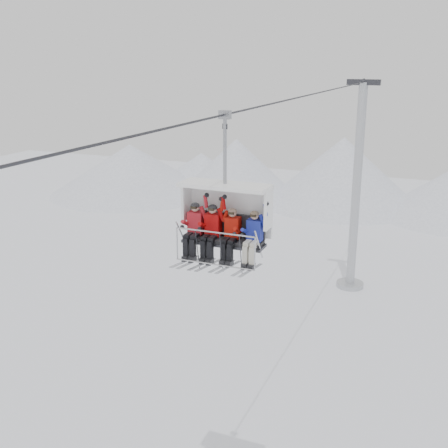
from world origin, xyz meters
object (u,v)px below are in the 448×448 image
at_px(skier_center_left, 212,230).
at_px(skier_center_right, 231,233).
at_px(skier_far_right, 253,236).
at_px(skier_far_left, 194,228).
at_px(lift_tower_right, 355,203).
at_px(chairlift_carrier, 227,212).

height_order(skier_center_left, skier_center_right, skier_center_left).
xyz_separation_m(skier_center_left, skier_far_right, (1.20, -0.01, -0.03)).
bearing_deg(skier_far_left, lift_tower_right, 87.83).
bearing_deg(skier_center_left, chairlift_carrier, 43.80).
bearing_deg(skier_center_right, skier_far_right, -0.06).
bearing_deg(skier_center_left, skier_center_right, -0.63).
height_order(skier_far_left, skier_center_left, same).
bearing_deg(skier_far_right, skier_center_left, 179.67).
distance_m(lift_tower_right, skier_far_left, 22.57).
bearing_deg(skier_center_left, skier_far_right, -0.33).
xyz_separation_m(lift_tower_right, skier_center_right, (0.26, -22.12, 4.42)).
relative_size(lift_tower_right, skier_center_right, 7.99).
height_order(lift_tower_right, skier_far_right, lift_tower_right).
xyz_separation_m(skier_center_right, skier_far_right, (0.62, -0.00, -0.00)).
xyz_separation_m(lift_tower_right, skier_center_left, (-0.32, -22.12, 4.44)).
distance_m(chairlift_carrier, skier_far_left, 1.01).
bearing_deg(skier_far_right, chairlift_carrier, 160.61).
bearing_deg(skier_far_right, skier_center_right, 179.94).
distance_m(skier_center_left, skier_far_right, 1.20).
bearing_deg(skier_far_right, skier_far_left, 179.77).
bearing_deg(skier_center_left, skier_far_left, 180.00).
height_order(lift_tower_right, skier_far_left, lift_tower_right).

